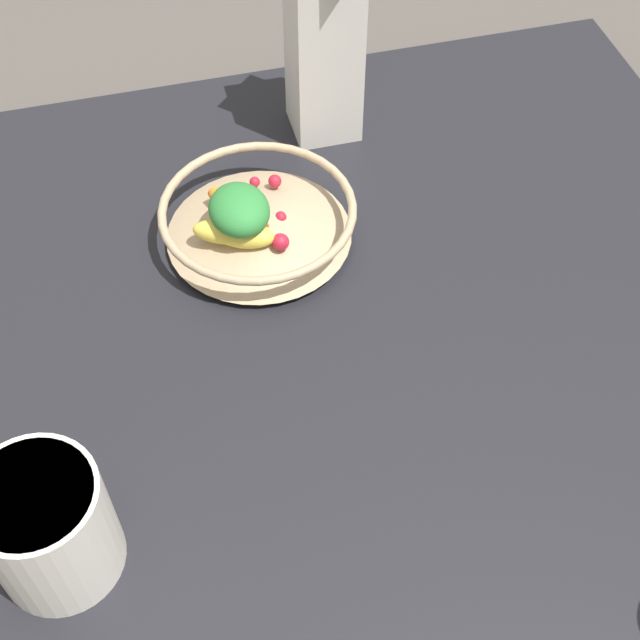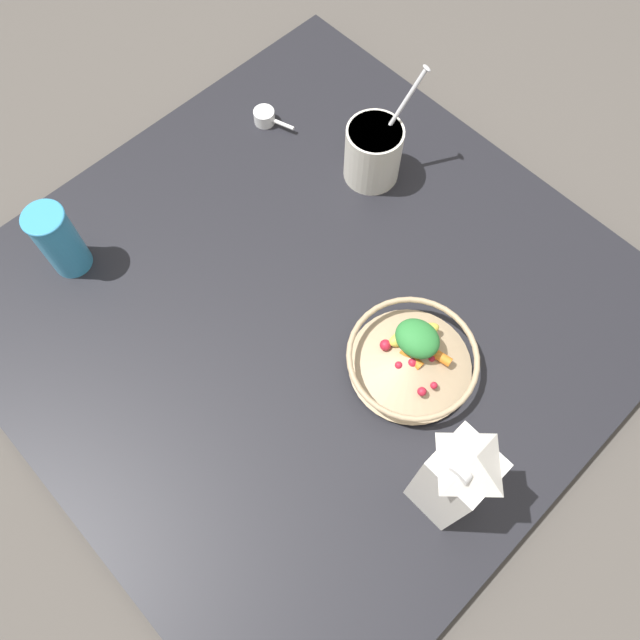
{
  "view_description": "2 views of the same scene",
  "coord_description": "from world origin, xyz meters",
  "px_view_note": "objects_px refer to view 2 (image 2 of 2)",
  "views": [
    {
      "loc": [
        -0.49,
        0.15,
        0.79
      ],
      "look_at": [
        0.01,
        0.02,
        0.13
      ],
      "focal_mm": 50.0,
      "sensor_mm": 36.0,
      "label": 1
    },
    {
      "loc": [
        0.38,
        -0.33,
        1.05
      ],
      "look_at": [
        0.06,
        -0.02,
        0.08
      ],
      "focal_mm": 35.0,
      "sensor_mm": 36.0,
      "label": 2
    }
  ],
  "objects_px": {
    "milk_carton": "(455,477)",
    "yogurt_tub": "(373,151)",
    "fruit_bowl": "(412,358)",
    "drinking_cup": "(58,240)"
  },
  "relations": [
    {
      "from": "fruit_bowl",
      "to": "yogurt_tub",
      "type": "height_order",
      "value": "yogurt_tub"
    },
    {
      "from": "fruit_bowl",
      "to": "milk_carton",
      "type": "height_order",
      "value": "milk_carton"
    },
    {
      "from": "fruit_bowl",
      "to": "yogurt_tub",
      "type": "xyz_separation_m",
      "value": [
        -0.34,
        0.25,
        0.03
      ]
    },
    {
      "from": "fruit_bowl",
      "to": "milk_carton",
      "type": "xyz_separation_m",
      "value": [
        0.18,
        -0.13,
        0.1
      ]
    },
    {
      "from": "milk_carton",
      "to": "yogurt_tub",
      "type": "distance_m",
      "value": 0.64
    },
    {
      "from": "fruit_bowl",
      "to": "yogurt_tub",
      "type": "relative_size",
      "value": 0.97
    },
    {
      "from": "fruit_bowl",
      "to": "drinking_cup",
      "type": "height_order",
      "value": "drinking_cup"
    },
    {
      "from": "yogurt_tub",
      "to": "drinking_cup",
      "type": "height_order",
      "value": "yogurt_tub"
    },
    {
      "from": "yogurt_tub",
      "to": "milk_carton",
      "type": "bearing_deg",
      "value": -36.08
    },
    {
      "from": "fruit_bowl",
      "to": "drinking_cup",
      "type": "bearing_deg",
      "value": -152.42
    }
  ]
}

